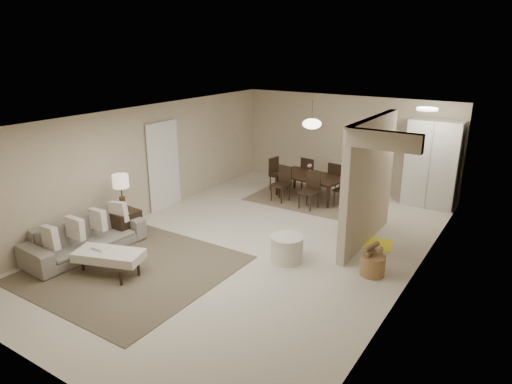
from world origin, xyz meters
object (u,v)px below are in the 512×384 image
Objects in this scene: ottoman_bench at (109,256)px; side_table at (125,224)px; dining_table at (310,187)px; round_pouf at (287,249)px; wicker_basket at (373,265)px; sofa at (85,237)px; pantry_cabinet at (432,164)px.

ottoman_bench is 2.22× the size of side_table.
dining_table is at bearing 59.86° from ottoman_bench.
round_pouf is at bearing 22.79° from ottoman_bench.
wicker_basket is 0.24× the size of dining_table.
sofa is at bearing 144.77° from ottoman_bench.
ottoman_bench is at bearing -51.23° from side_table.
side_table is 4.74m from dining_table.
round_pouf reaches higher than ottoman_bench.
side_table is 4.94m from wicker_basket.
pantry_cabinet is 3.66× the size of side_table.
ottoman_bench is at bearing -102.60° from sofa.
round_pouf is at bearing -167.74° from wicker_basket.
wicker_basket is (3.82, 2.40, -0.15)m from ottoman_bench.
dining_table is (2.11, 5.18, -0.02)m from sofa.
dining_table reaches higher than side_table.
sofa reaches higher than wicker_basket.
side_table reaches higher than ottoman_bench.
round_pouf is 3.63m from dining_table.
wicker_basket is (1.50, 0.33, -0.06)m from round_pouf.
pantry_cabinet is 0.94× the size of sofa.
ottoman_bench reaches higher than wicker_basket.
round_pouf is 1.53m from wicker_basket.
side_table is at bearing 0.58° from sofa.
ottoman_bench is 3.02× the size of wicker_basket.
pantry_cabinet is 1.21× the size of dining_table.
pantry_cabinet is at bearing 48.32° from side_table.
sofa is at bearing -104.39° from dining_table.
dining_table is (-2.69, -1.07, -0.75)m from pantry_cabinet.
round_pouf is at bearing -62.24° from dining_table.
pantry_cabinet is 2.99m from dining_table.
sofa reaches higher than ottoman_bench.
sofa is 5.28× the size of wicker_basket.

